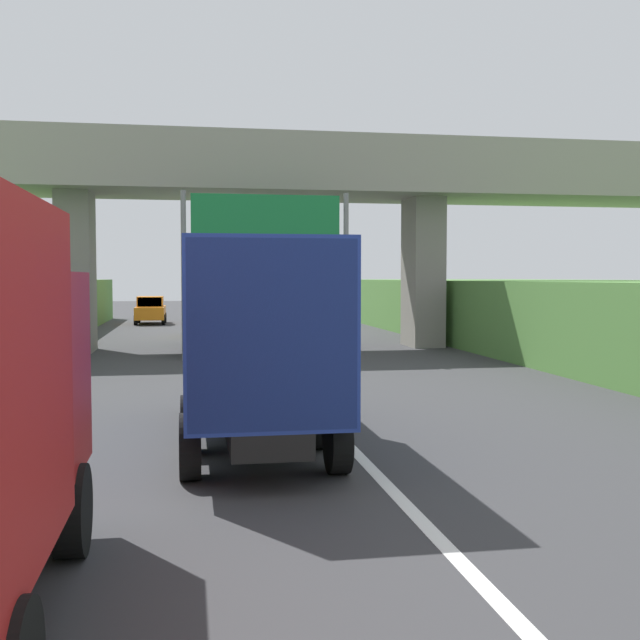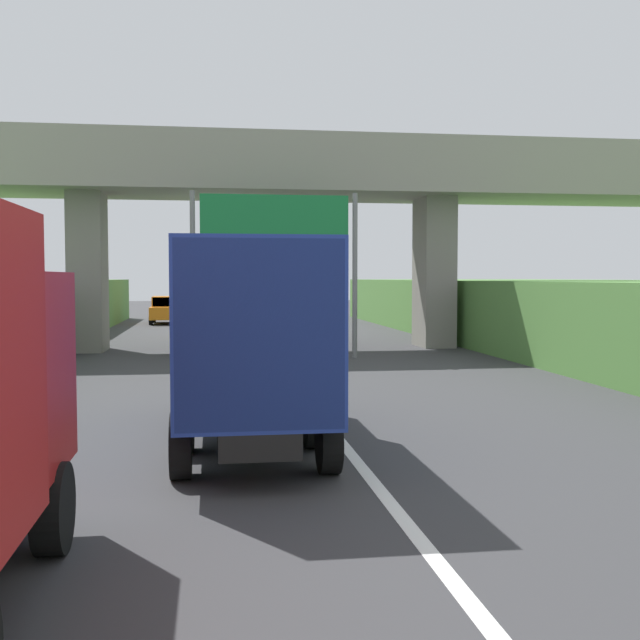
{
  "view_description": "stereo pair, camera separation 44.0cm",
  "coord_description": "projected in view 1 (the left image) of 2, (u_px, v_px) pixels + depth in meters",
  "views": [
    {
      "loc": [
        -2.69,
        3.01,
        2.88
      ],
      "look_at": [
        0.0,
        18.68,
        2.0
      ],
      "focal_mm": 43.01,
      "sensor_mm": 36.0,
      "label": 1
    },
    {
      "loc": [
        -2.25,
        2.94,
        2.88
      ],
      "look_at": [
        0.0,
        18.68,
        2.0
      ],
      "focal_mm": 43.01,
      "sensor_mm": 36.0,
      "label": 2
    }
  ],
  "objects": [
    {
      "name": "overhead_highway_sign",
      "position": [
        266.0,
        234.0,
        26.75
      ],
      "size": [
        5.88,
        0.18,
        5.88
      ],
      "color": "slate",
      "rests_on": "ground"
    },
    {
      "name": "truck_green",
      "position": [
        213.0,
        302.0,
        30.46
      ],
      "size": [
        2.44,
        7.3,
        3.44
      ],
      "color": "black",
      "rests_on": "ground"
    },
    {
      "name": "truck_blue",
      "position": [
        252.0,
        332.0,
        13.23
      ],
      "size": [
        2.44,
        7.3,
        3.44
      ],
      "color": "black",
      "rests_on": "ground"
    },
    {
      "name": "car_yellow",
      "position": [
        208.0,
        319.0,
        37.67
      ],
      "size": [
        1.86,
        4.1,
        1.72
      ],
      "color": "gold",
      "rests_on": "ground"
    },
    {
      "name": "car_orange",
      "position": [
        151.0,
        310.0,
        47.73
      ],
      "size": [
        1.86,
        4.1,
        1.72
      ],
      "color": "orange",
      "rests_on": "ground"
    },
    {
      "name": "lane_centre_stripe",
      "position": [
        275.0,
        368.0,
        24.4
      ],
      "size": [
        0.2,
        94.35,
        0.01
      ],
      "primitive_type": "cube",
      "color": "white",
      "rests_on": "ground"
    },
    {
      "name": "overpass_bridge",
      "position": [
        256.0,
        190.0,
        30.73
      ],
      "size": [
        40.0,
        4.8,
        8.38
      ],
      "color": "gray",
      "rests_on": "ground"
    }
  ]
}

